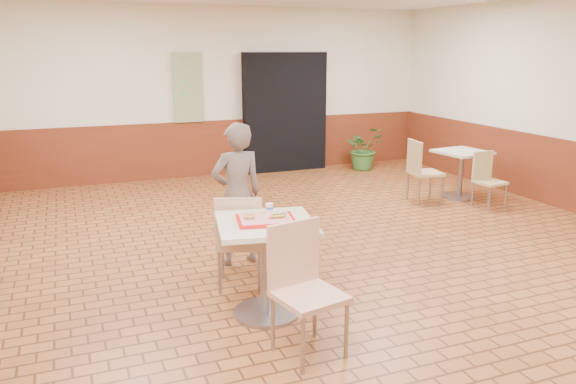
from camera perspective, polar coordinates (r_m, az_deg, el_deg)
name	(u,v)px	position (r m, az deg, el deg)	size (l,w,h in m)	color
room_shell	(351,128)	(5.63, 6.44, 6.51)	(8.01, 10.01, 3.01)	brown
wainscot_band	(349,224)	(5.85, 6.17, -3.23)	(8.00, 10.00, 1.00)	maroon
corridor_doorway	(285,113)	(10.59, -0.32, 8.07)	(1.60, 0.22, 2.20)	black
promo_poster	(188,88)	(10.09, -10.17, 10.39)	(0.50, 0.03, 1.20)	gray
main_table	(266,253)	(4.82, -2.24, -6.17)	(0.81, 0.81, 0.85)	beige
chair_main_front	(303,282)	(4.27, 1.53, -9.12)	(0.55, 0.55, 1.00)	tan
chair_main_back	(239,237)	(5.35, -4.97, -4.60)	(0.56, 0.56, 0.95)	tan
customer	(237,195)	(5.94, -5.19, -0.26)	(0.56, 0.37, 1.53)	#685950
serving_tray	(266,220)	(4.72, -2.28, -2.85)	(0.48, 0.37, 0.03)	red
ring_donut	(249,216)	(4.72, -3.95, -2.46)	(0.10, 0.10, 0.03)	#C37647
long_john_donut	(278,215)	(4.72, -1.03, -2.35)	(0.16, 0.08, 0.05)	gold
paper_cup	(269,208)	(4.85, -1.90, -1.64)	(0.07, 0.07, 0.08)	silver
second_table	(461,166)	(9.08, 17.19, 2.52)	(0.70, 0.70, 0.74)	beige
chair_second_left	(421,168)	(8.62, 13.36, 2.39)	(0.49, 0.49, 0.95)	tan
chair_second_front	(487,177)	(8.66, 19.55, 1.48)	(0.41, 0.41, 0.81)	tan
potted_plant	(364,148)	(10.86, 7.70, 4.44)	(0.74, 0.64, 0.82)	#366A2A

